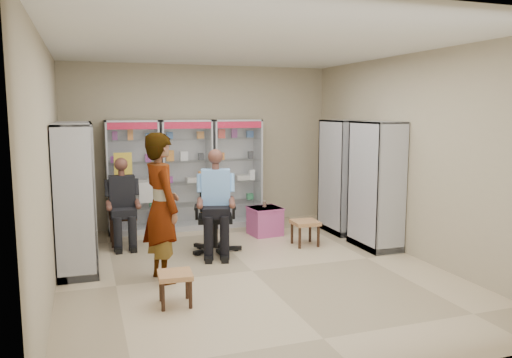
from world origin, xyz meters
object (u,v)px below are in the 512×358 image
object	(u,v)px
cabinet_back_left	(133,177)
seated_shopkeeper	(216,205)
cabinet_back_right	(236,173)
wooden_chair	(123,216)
office_chair	(215,214)
cabinet_right_near	(376,185)
cabinet_back_mid	(186,175)
woven_stool_a	(305,233)
cabinet_right_far	(342,177)
cabinet_left_far	(77,187)
pink_trunk	(265,221)
standing_man	(162,207)
cabinet_left_near	(76,200)
woven_stool_b	(175,289)

from	to	relation	value
cabinet_back_left	seated_shopkeeper	size ratio (longest dim) A/B	1.34
cabinet_back_right	wooden_chair	size ratio (longest dim) A/B	2.13
cabinet_back_right	office_chair	size ratio (longest dim) A/B	1.70
cabinet_right_near	office_chair	size ratio (longest dim) A/B	1.70
cabinet_back_mid	cabinet_right_near	bearing A→B (deg)	-40.84
cabinet_back_right	cabinet_right_near	bearing A→B (deg)	-53.84
woven_stool_a	cabinet_back_left	bearing A→B (deg)	145.02
cabinet_back_mid	cabinet_right_far	distance (m)	2.82
cabinet_right_near	office_chair	xyz separation A→B (m)	(-2.46, 0.58, -0.41)
cabinet_back_right	cabinet_left_far	size ratio (longest dim) A/B	1.00
office_chair	seated_shopkeeper	world-z (taller)	seated_shopkeeper
cabinet_right_far	pink_trunk	world-z (taller)	cabinet_right_far
cabinet_right_far	standing_man	xyz separation A→B (m)	(-3.42, -1.55, -0.05)
cabinet_back_left	cabinet_back_mid	xyz separation A→B (m)	(0.95, 0.00, 0.00)
wooden_chair	office_chair	size ratio (longest dim) A/B	0.80
cabinet_right_far	cabinet_left_near	size ratio (longest dim) A/B	1.00
cabinet_back_left	woven_stool_b	world-z (taller)	cabinet_back_left
cabinet_right_near	standing_man	xyz separation A→B (m)	(-3.42, -0.45, -0.05)
cabinet_left_near	pink_trunk	distance (m)	3.36
cabinet_left_near	office_chair	size ratio (longest dim) A/B	1.70
standing_man	pink_trunk	bearing A→B (deg)	-62.06
cabinet_back_right	woven_stool_b	world-z (taller)	cabinet_back_right
cabinet_back_mid	cabinet_right_far	world-z (taller)	same
cabinet_left_near	cabinet_right_far	bearing A→B (deg)	101.41
cabinet_left_near	cabinet_back_left	bearing A→B (deg)	155.39
cabinet_back_mid	woven_stool_a	distance (m)	2.50
seated_shopkeeper	woven_stool_b	world-z (taller)	seated_shopkeeper
cabinet_left_far	standing_man	size ratio (longest dim) A/B	1.05
standing_man	seated_shopkeeper	bearing A→B (deg)	-57.30
cabinet_right_near	cabinet_left_near	distance (m)	4.46
woven_stool_b	standing_man	bearing A→B (deg)	90.09
woven_stool_a	standing_man	bearing A→B (deg)	-159.34
cabinet_back_left	cabinet_left_near	bearing A→B (deg)	-114.61
cabinet_right_far	pink_trunk	size ratio (longest dim) A/B	3.95
woven_stool_a	cabinet_right_far	bearing A→B (deg)	32.54
cabinet_right_far	cabinet_right_near	size ratio (longest dim) A/B	1.00
cabinet_back_mid	cabinet_left_near	bearing A→B (deg)	-132.80
cabinet_left_near	office_chair	distance (m)	2.07
wooden_chair	seated_shopkeeper	distance (m)	1.66
cabinet_right_near	cabinet_back_right	bearing A→B (deg)	36.16
woven_stool_a	cabinet_back_mid	bearing A→B (deg)	131.74
cabinet_right_far	woven_stool_a	xyz separation A→B (m)	(-1.00, -0.64, -0.80)
cabinet_right_near	office_chair	distance (m)	2.56
cabinet_left_far	cabinet_back_left	bearing A→B (deg)	135.00
pink_trunk	cabinet_left_far	bearing A→B (deg)	-179.63
cabinet_right_near	seated_shopkeeper	bearing A→B (deg)	77.84
cabinet_left_far	standing_man	xyz separation A→B (m)	(1.04, -1.75, -0.05)
cabinet_left_far	pink_trunk	world-z (taller)	cabinet_left_far
cabinet_right_near	seated_shopkeeper	distance (m)	2.53
seated_shopkeeper	pink_trunk	size ratio (longest dim) A/B	2.96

